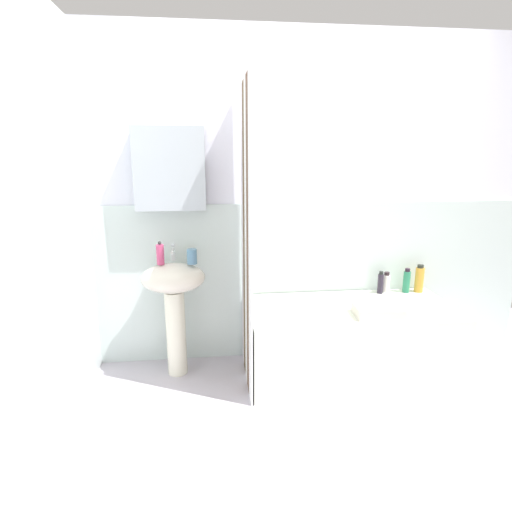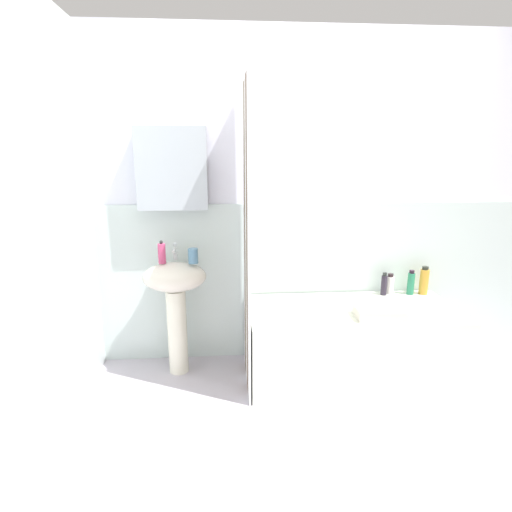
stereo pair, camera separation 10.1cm
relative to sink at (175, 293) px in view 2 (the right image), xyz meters
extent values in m
cube|color=#B9B2BD|center=(0.95, -1.03, -0.62)|extent=(4.80, 5.60, 0.04)
cube|color=white|center=(0.95, 0.24, 0.60)|extent=(3.60, 0.05, 2.40)
cube|color=silver|center=(0.95, 0.21, 0.00)|extent=(3.60, 0.02, 1.20)
cube|color=silver|center=(0.00, 0.15, 0.85)|extent=(0.48, 0.12, 0.56)
cube|color=white|center=(-0.63, -0.69, 0.60)|extent=(0.05, 1.81, 2.40)
cube|color=silver|center=(-0.60, -0.69, 0.00)|extent=(0.02, 1.81, 1.20)
cylinder|color=white|center=(0.00, 0.00, -0.29)|extent=(0.14, 0.14, 0.62)
ellipsoid|color=silver|center=(0.00, 0.00, 0.12)|extent=(0.44, 0.34, 0.20)
cylinder|color=silver|center=(0.00, 0.10, 0.24)|extent=(0.03, 0.03, 0.05)
cylinder|color=silver|center=(0.00, 0.05, 0.30)|extent=(0.02, 0.10, 0.02)
sphere|color=silver|center=(0.00, 0.10, 0.33)|extent=(0.03, 0.03, 0.03)
cylinder|color=#CC4472|center=(-0.08, 0.00, 0.29)|extent=(0.05, 0.05, 0.14)
sphere|color=#2C2D2E|center=(-0.08, 0.00, 0.37)|extent=(0.02, 0.02, 0.02)
cylinder|color=teal|center=(0.13, -0.01, 0.27)|extent=(0.07, 0.07, 0.10)
cube|color=silver|center=(1.23, -0.14, -0.35)|extent=(1.45, 0.66, 0.51)
cube|color=white|center=(0.50, -0.41, 0.40)|extent=(0.01, 0.13, 2.00)
cube|color=brown|center=(0.50, -0.27, 0.40)|extent=(0.01, 0.13, 2.00)
cube|color=white|center=(0.50, -0.14, 0.40)|extent=(0.01, 0.13, 2.00)
cube|color=brown|center=(0.50, -0.01, 0.40)|extent=(0.01, 0.13, 2.00)
cube|color=white|center=(0.50, 0.12, 0.40)|extent=(0.01, 0.13, 2.00)
cylinder|color=gold|center=(1.86, 0.11, 0.01)|extent=(0.07, 0.07, 0.19)
cylinder|color=#272B24|center=(1.86, 0.11, 0.11)|extent=(0.05, 0.05, 0.02)
cylinder|color=#29815C|center=(1.76, 0.11, -0.01)|extent=(0.05, 0.05, 0.17)
cylinder|color=#291A29|center=(1.76, 0.11, 0.09)|extent=(0.04, 0.04, 0.02)
cylinder|color=white|center=(1.60, 0.13, -0.02)|extent=(0.06, 0.06, 0.13)
cylinder|color=#2C2124|center=(1.60, 0.13, 0.06)|extent=(0.04, 0.04, 0.02)
cylinder|color=#2D2535|center=(1.55, 0.11, -0.02)|extent=(0.04, 0.04, 0.15)
cylinder|color=#222725|center=(1.55, 0.11, 0.07)|extent=(0.03, 0.03, 0.02)
cube|color=silver|center=(1.35, -0.32, -0.06)|extent=(0.32, 0.21, 0.07)
camera|label=1|loc=(0.27, -2.72, 0.95)|focal=28.51mm
camera|label=2|loc=(0.37, -2.73, 0.95)|focal=28.51mm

